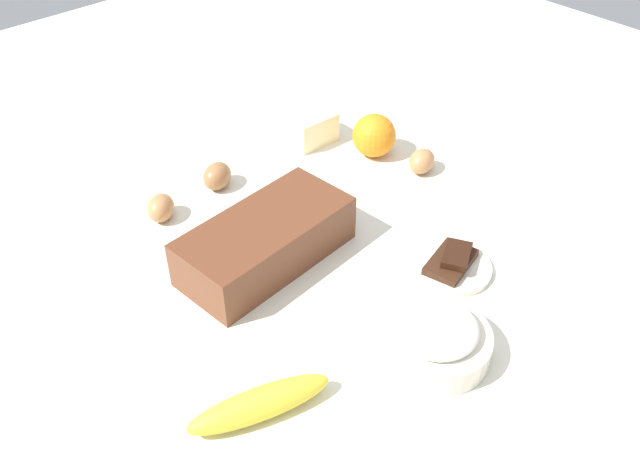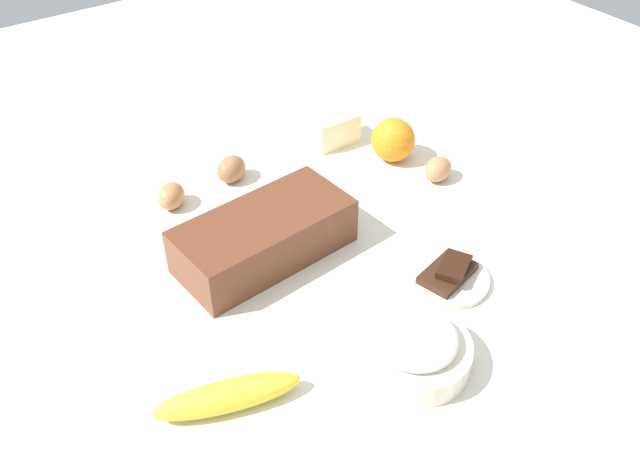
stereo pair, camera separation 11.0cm
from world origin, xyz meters
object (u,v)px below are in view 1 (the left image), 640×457
at_px(butter_block, 311,128).
at_px(loaf_pan, 266,240).
at_px(flour_bowl, 435,337).
at_px(banana, 260,404).
at_px(orange_fruit, 374,136).
at_px(egg_near_butter, 217,176).
at_px(egg_loose, 161,208).
at_px(egg_beside_bowl, 422,161).
at_px(chocolate_plate, 451,264).

bearing_deg(butter_block, loaf_pan, -143.47).
height_order(flour_bowl, butter_block, flour_bowl).
bearing_deg(banana, butter_block, 42.18).
bearing_deg(orange_fruit, banana, -149.18).
bearing_deg(egg_near_butter, egg_loose, -175.26).
xyz_separation_m(orange_fruit, egg_loose, (-0.41, 0.10, -0.02)).
relative_size(egg_near_butter, egg_beside_bowl, 1.02).
xyz_separation_m(butter_block, egg_near_butter, (-0.23, 0.00, -0.01)).
height_order(orange_fruit, egg_near_butter, orange_fruit).
bearing_deg(banana, egg_beside_bowl, 21.35).
bearing_deg(chocolate_plate, egg_beside_bowl, 50.54).
bearing_deg(butter_block, egg_near_butter, 179.94).
height_order(banana, egg_near_butter, egg_near_butter).
xyz_separation_m(butter_block, egg_beside_bowl, (0.08, -0.22, -0.01)).
distance_m(flour_bowl, egg_near_butter, 0.52).
xyz_separation_m(flour_bowl, egg_loose, (-0.11, 0.51, -0.01)).
bearing_deg(egg_loose, loaf_pan, -72.71).
bearing_deg(egg_near_butter, orange_fruit, -21.94).
distance_m(butter_block, egg_beside_bowl, 0.23).
xyz_separation_m(loaf_pan, egg_near_butter, (0.06, 0.22, -0.02)).
distance_m(banana, egg_beside_bowl, 0.60).
relative_size(banana, egg_loose, 3.31).
bearing_deg(loaf_pan, banana, -135.26).
distance_m(banana, butter_block, 0.65).
bearing_deg(orange_fruit, loaf_pan, -163.92).
bearing_deg(flour_bowl, egg_near_butter, 88.40).
bearing_deg(flour_bowl, egg_loose, 102.30).
height_order(orange_fruit, chocolate_plate, orange_fruit).
distance_m(loaf_pan, chocolate_plate, 0.29).
height_order(egg_near_butter, egg_loose, egg_near_butter).
height_order(loaf_pan, egg_loose, loaf_pan).
relative_size(orange_fruit, butter_block, 0.93).
xyz_separation_m(loaf_pan, orange_fruit, (0.35, 0.10, -0.00)).
height_order(flour_bowl, egg_near_butter, flour_bowl).
xyz_separation_m(egg_near_butter, chocolate_plate, (0.14, -0.43, -0.01)).
distance_m(loaf_pan, flour_bowl, 0.31).
relative_size(egg_near_butter, egg_loose, 1.06).
height_order(butter_block, egg_beside_bowl, butter_block).
height_order(orange_fruit, egg_loose, orange_fruit).
relative_size(loaf_pan, banana, 1.52).
bearing_deg(egg_beside_bowl, orange_fruit, 102.90).
xyz_separation_m(banana, egg_near_butter, (0.25, 0.44, 0.00)).
relative_size(orange_fruit, egg_beside_bowl, 1.40).
relative_size(flour_bowl, orange_fruit, 1.85).
relative_size(banana, egg_near_butter, 3.11).
xyz_separation_m(orange_fruit, butter_block, (-0.06, 0.11, -0.01)).
distance_m(loaf_pan, egg_near_butter, 0.22).
bearing_deg(banana, flour_bowl, -19.08).
distance_m(loaf_pan, egg_loose, 0.22).
bearing_deg(loaf_pan, egg_loose, 102.87).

